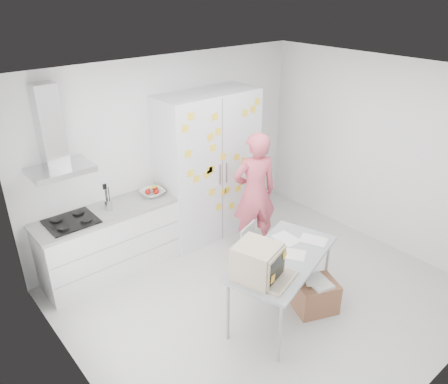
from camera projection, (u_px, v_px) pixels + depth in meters
floor at (263, 296)px, 5.49m from camera, size 4.50×4.00×0.02m
walls at (227, 180)px, 5.39m from camera, size 4.52×4.01×2.70m
ceiling at (274, 78)px, 4.31m from camera, size 4.50×4.00×0.02m
counter_run at (110, 241)px, 5.76m from camera, size 1.84×0.63×1.28m
range_hood at (53, 138)px, 4.94m from camera, size 0.70×0.48×1.01m
tall_cabinet at (208, 167)px, 6.42m from camera, size 1.50×0.68×2.20m
person at (255, 193)px, 6.10m from camera, size 0.76×0.63×1.78m
desk at (268, 262)px, 4.61m from camera, size 1.63×1.16×1.18m
chair at (254, 252)px, 5.54m from camera, size 0.47×0.47×0.82m
cardboard_box at (315, 295)px, 5.19m from camera, size 0.59×0.54×0.42m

